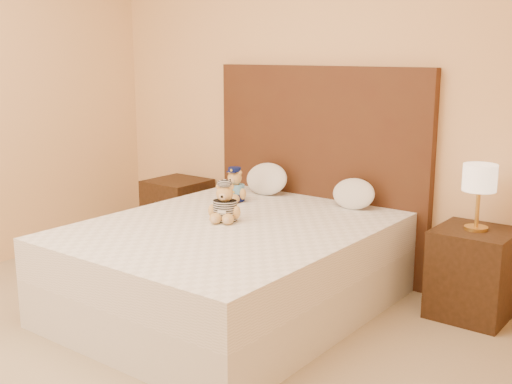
# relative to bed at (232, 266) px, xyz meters

# --- Properties ---
(ground) EXTENTS (4.00, 4.50, 0.00)m
(ground) POSITION_rel_bed_xyz_m (0.00, -1.20, -0.28)
(ground) COLOR tan
(ground) RESTS_ON ground
(room_walls) EXTENTS (4.04, 4.52, 2.72)m
(room_walls) POSITION_rel_bed_xyz_m (0.00, -0.74, 1.53)
(room_walls) COLOR #EFBD82
(room_walls) RESTS_ON ground
(bed) EXTENTS (1.60, 2.00, 0.55)m
(bed) POSITION_rel_bed_xyz_m (0.00, 0.00, 0.00)
(bed) COLOR white
(bed) RESTS_ON ground
(headboard) EXTENTS (1.75, 0.08, 1.50)m
(headboard) POSITION_rel_bed_xyz_m (0.00, 1.01, 0.47)
(headboard) COLOR #472815
(headboard) RESTS_ON ground
(nightstand_left) EXTENTS (0.45, 0.45, 0.55)m
(nightstand_left) POSITION_rel_bed_xyz_m (-1.25, 0.80, -0.00)
(nightstand_left) COLOR #3B2112
(nightstand_left) RESTS_ON ground
(nightstand_right) EXTENTS (0.45, 0.45, 0.55)m
(nightstand_right) POSITION_rel_bed_xyz_m (1.25, 0.80, -0.00)
(nightstand_right) COLOR #3B2112
(nightstand_right) RESTS_ON ground
(lamp) EXTENTS (0.20, 0.20, 0.40)m
(lamp) POSITION_rel_bed_xyz_m (1.25, 0.80, 0.57)
(lamp) COLOR gold
(lamp) RESTS_ON nightstand_right
(teddy_police) EXTENTS (0.23, 0.23, 0.24)m
(teddy_police) POSITION_rel_bed_xyz_m (-0.39, 0.51, 0.40)
(teddy_police) COLOR tan
(teddy_police) RESTS_ON bed
(teddy_prisoner) EXTENTS (0.29, 0.28, 0.25)m
(teddy_prisoner) POSITION_rel_bed_xyz_m (-0.08, 0.03, 0.40)
(teddy_prisoner) COLOR tan
(teddy_prisoner) RESTS_ON bed
(pillow_left) EXTENTS (0.36, 0.23, 0.25)m
(pillow_left) POSITION_rel_bed_xyz_m (-0.34, 0.83, 0.40)
(pillow_left) COLOR white
(pillow_left) RESTS_ON bed
(pillow_right) EXTENTS (0.31, 0.20, 0.22)m
(pillow_right) POSITION_rel_bed_xyz_m (0.40, 0.83, 0.39)
(pillow_right) COLOR white
(pillow_right) RESTS_ON bed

